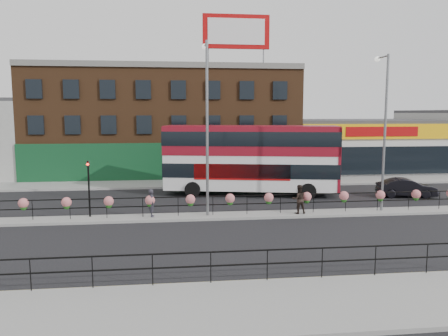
{
  "coord_description": "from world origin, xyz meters",
  "views": [
    {
      "loc": [
        -3.24,
        -24.63,
        6.04
      ],
      "look_at": [
        0.0,
        3.0,
        2.5
      ],
      "focal_mm": 35.0,
      "sensor_mm": 36.0,
      "label": 1
    }
  ],
  "objects": [
    {
      "name": "car",
      "position": [
        13.4,
        4.55,
        0.67
      ],
      "size": [
        2.93,
        4.59,
        1.34
      ],
      "primitive_type": "imported",
      "rotation": [
        0.0,
        0.0,
        1.38
      ],
      "color": "black",
      "rests_on": "ground"
    },
    {
      "name": "pedestrian_b",
      "position": [
        4.04,
        -0.21,
        1.0
      ],
      "size": [
        0.86,
        0.68,
        1.71
      ],
      "primitive_type": "imported",
      "rotation": [
        0.0,
        0.0,
        3.16
      ],
      "color": "black",
      "rests_on": "median"
    },
    {
      "name": "south_railing",
      "position": [
        -2.0,
        -10.1,
        0.96
      ],
      "size": [
        20.04,
        0.05,
        1.12
      ],
      "color": "black",
      "rests_on": "south_pavement"
    },
    {
      "name": "traffic_light_median",
      "position": [
        -8.0,
        0.39,
        2.47
      ],
      "size": [
        0.15,
        0.28,
        3.65
      ],
      "color": "black",
      "rests_on": "median"
    },
    {
      "name": "supermarket",
      "position": [
        16.0,
        19.9,
        2.65
      ],
      "size": [
        15.0,
        12.25,
        5.3
      ],
      "color": "silver",
      "rests_on": "ground"
    },
    {
      "name": "median",
      "position": [
        0.0,
        0.0,
        0.07
      ],
      "size": [
        60.0,
        1.6,
        0.15
      ],
      "primitive_type": "cube",
      "color": "gray",
      "rests_on": "ground"
    },
    {
      "name": "brick_building",
      "position": [
        -4.0,
        19.96,
        5.13
      ],
      "size": [
        25.0,
        12.21,
        10.3
      ],
      "color": "brown",
      "rests_on": "ground"
    },
    {
      "name": "double_decker_bus",
      "position": [
        2.45,
        6.75,
        3.13
      ],
      "size": [
        12.92,
        5.4,
        5.1
      ],
      "color": "silver",
      "rests_on": "ground"
    },
    {
      "name": "pedestrian_a",
      "position": [
        -4.48,
        0.01,
        0.94
      ],
      "size": [
        0.63,
        0.46,
        1.59
      ],
      "primitive_type": "imported",
      "rotation": [
        0.0,
        0.0,
        1.64
      ],
      "color": "#2C2B35",
      "rests_on": "median"
    },
    {
      "name": "ground",
      "position": [
        0.0,
        0.0,
        0.0
      ],
      "size": [
        120.0,
        120.0,
        0.0
      ],
      "primitive_type": "plane",
      "color": "black",
      "rests_on": "ground"
    },
    {
      "name": "yellow_line_inner",
      "position": [
        0.0,
        -9.7,
        0.01
      ],
      "size": [
        60.0,
        0.1,
        0.01
      ],
      "primitive_type": "cube",
      "color": "gold",
      "rests_on": "ground"
    },
    {
      "name": "median_railing",
      "position": [
        -0.0,
        0.0,
        1.05
      ],
      "size": [
        30.04,
        0.56,
        1.23
      ],
      "color": "black",
      "rests_on": "median"
    },
    {
      "name": "yellow_line_outer",
      "position": [
        0.0,
        -9.88,
        0.01
      ],
      "size": [
        60.0,
        0.1,
        0.01
      ],
      "primitive_type": "cube",
      "color": "gold",
      "rests_on": "ground"
    },
    {
      "name": "lamp_column_west",
      "position": [
        -1.31,
        0.24,
        6.01
      ],
      "size": [
        0.35,
        1.73,
        9.88
      ],
      "color": "slate",
      "rests_on": "median"
    },
    {
      "name": "south_pavement",
      "position": [
        0.0,
        -12.0,
        0.07
      ],
      "size": [
        60.0,
        4.0,
        0.15
      ],
      "primitive_type": "cube",
      "color": "gray",
      "rests_on": "ground"
    },
    {
      "name": "north_pavement",
      "position": [
        0.0,
        12.0,
        0.07
      ],
      "size": [
        60.0,
        4.0,
        0.15
      ],
      "primitive_type": "cube",
      "color": "gray",
      "rests_on": "ground"
    },
    {
      "name": "billboard",
      "position": [
        2.5,
        14.99,
        13.18
      ],
      "size": [
        6.0,
        0.29,
        4.4
      ],
      "color": "#9F0809",
      "rests_on": "brick_building"
    },
    {
      "name": "lamp_column_east",
      "position": [
        9.28,
        0.27,
        5.66
      ],
      "size": [
        0.33,
        1.63,
        9.3
      ],
      "color": "slate",
      "rests_on": "median"
    }
  ]
}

